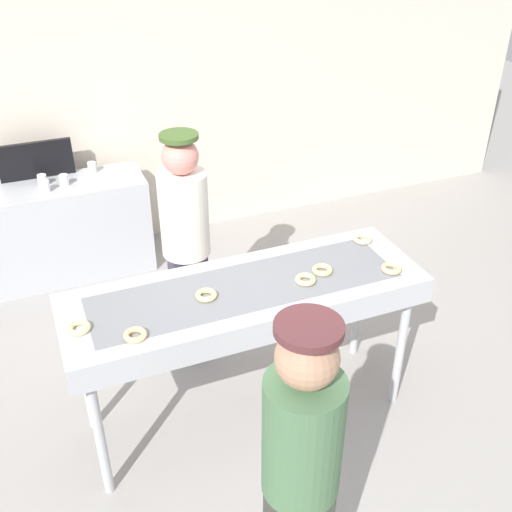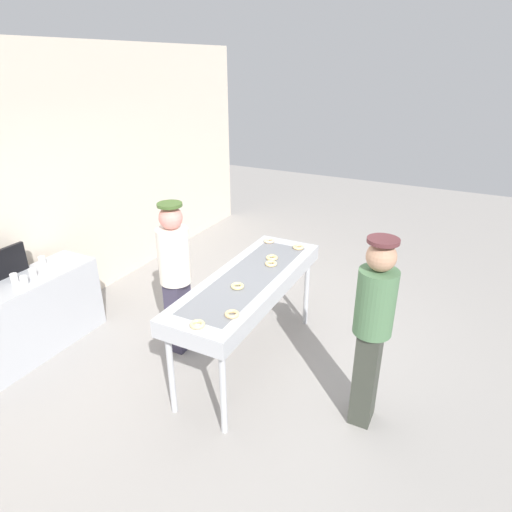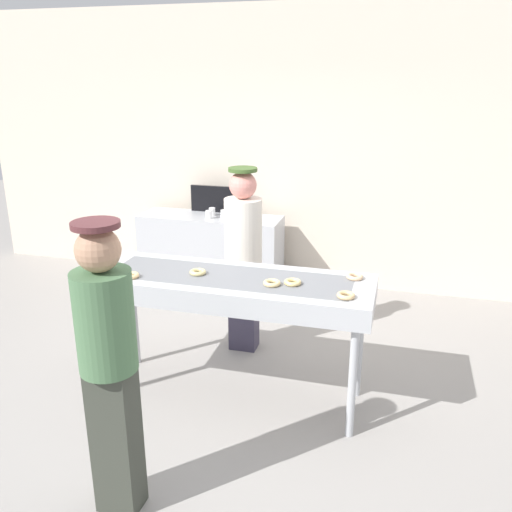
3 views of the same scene
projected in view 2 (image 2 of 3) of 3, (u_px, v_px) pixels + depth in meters
ground_plane at (249, 360)px, 4.58m from camera, size 16.00×16.00×0.00m
back_wall at (49, 187)px, 5.02m from camera, size 8.00×0.12×3.10m
fryer_conveyor at (248, 285)px, 4.22m from camera, size 2.08×0.68×0.98m
plain_donut_0 at (237, 286)px, 3.97m from camera, size 0.14×0.14×0.03m
plain_donut_1 at (272, 258)px, 4.54m from camera, size 0.16×0.16×0.03m
plain_donut_2 at (271, 264)px, 4.41m from camera, size 0.15×0.15×0.03m
plain_donut_3 at (232, 314)px, 3.54m from camera, size 0.17×0.17×0.03m
plain_donut_4 at (269, 241)px, 4.97m from camera, size 0.16×0.16×0.03m
plain_donut_5 at (197, 324)px, 3.40m from camera, size 0.17×0.17×0.03m
plain_donut_6 at (298, 247)px, 4.80m from camera, size 0.17×0.17×0.03m
worker_baker at (175, 271)px, 4.42m from camera, size 0.32×0.32×1.64m
customer_waiting at (372, 326)px, 3.46m from camera, size 0.31×0.31×1.70m
prep_counter at (25, 319)px, 4.54m from camera, size 1.63×0.51×0.84m
paper_cup_0 at (24, 280)px, 4.32m from camera, size 0.07×0.07×0.09m
paper_cup_1 at (33, 273)px, 4.48m from camera, size 0.07×0.07×0.09m
paper_cup_2 at (14, 278)px, 4.37m from camera, size 0.07×0.07×0.09m
paper_cup_3 at (42, 260)px, 4.75m from camera, size 0.07×0.07×0.09m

